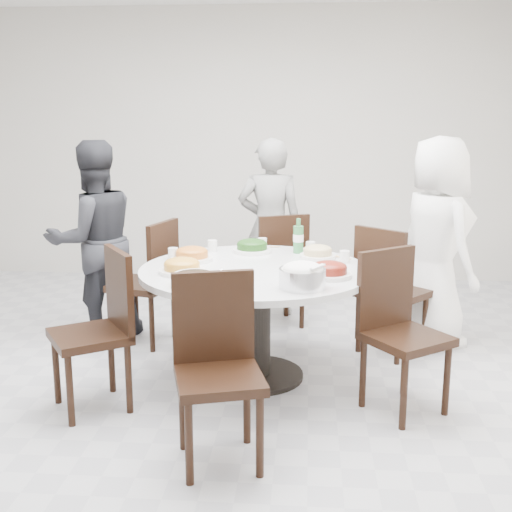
# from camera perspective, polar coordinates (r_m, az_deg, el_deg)

# --- Properties ---
(floor) EXTENTS (6.00, 6.00, 0.01)m
(floor) POSITION_cam_1_polar(r_m,az_deg,el_deg) (4.17, -4.77, -11.95)
(floor) COLOR #B7B8BD
(floor) RESTS_ON ground
(wall_back) EXTENTS (6.00, 0.01, 2.80)m
(wall_back) POSITION_cam_1_polar(r_m,az_deg,el_deg) (6.78, -0.82, 9.76)
(wall_back) COLOR beige
(wall_back) RESTS_ON ground
(dining_table) EXTENTS (1.50, 1.50, 0.75)m
(dining_table) POSITION_cam_1_polar(r_m,az_deg,el_deg) (4.25, -0.05, -6.02)
(dining_table) COLOR silver
(dining_table) RESTS_ON floor
(chair_ne) EXTENTS (0.59, 0.59, 0.95)m
(chair_ne) POSITION_cam_1_polar(r_m,az_deg,el_deg) (4.77, 12.11, -2.97)
(chair_ne) COLOR black
(chair_ne) RESTS_ON floor
(chair_n) EXTENTS (0.55, 0.55, 0.95)m
(chair_n) POSITION_cam_1_polar(r_m,az_deg,el_deg) (5.29, 1.73, -1.16)
(chair_n) COLOR black
(chair_n) RESTS_ON floor
(chair_nw) EXTENTS (0.52, 0.52, 0.95)m
(chair_nw) POSITION_cam_1_polar(r_m,az_deg,el_deg) (4.95, -10.07, -2.30)
(chair_nw) COLOR black
(chair_nw) RESTS_ON floor
(chair_sw) EXTENTS (0.58, 0.58, 0.95)m
(chair_sw) POSITION_cam_1_polar(r_m,az_deg,el_deg) (3.90, -14.59, -6.58)
(chair_sw) COLOR black
(chair_sw) RESTS_ON floor
(chair_s) EXTENTS (0.52, 0.52, 0.95)m
(chair_s) POSITION_cam_1_polar(r_m,az_deg,el_deg) (3.21, -3.30, -10.44)
(chair_s) COLOR black
(chair_s) RESTS_ON floor
(chair_se) EXTENTS (0.59, 0.59, 0.95)m
(chair_se) POSITION_cam_1_polar(r_m,az_deg,el_deg) (3.84, 13.23, -6.81)
(chair_se) COLOR black
(chair_se) RESTS_ON floor
(diner_right) EXTENTS (0.77, 0.91, 1.57)m
(diner_right) POSITION_cam_1_polar(r_m,az_deg,el_deg) (4.97, 15.71, 1.15)
(diner_right) COLOR white
(diner_right) RESTS_ON floor
(diner_middle) EXTENTS (0.57, 0.38, 1.53)m
(diner_middle) POSITION_cam_1_polar(r_m,az_deg,el_deg) (5.54, 1.28, 2.55)
(diner_middle) COLOR black
(diner_middle) RESTS_ON floor
(diner_left) EXTENTS (0.95, 0.91, 1.54)m
(diner_left) POSITION_cam_1_polar(r_m,az_deg,el_deg) (5.13, -14.21, 1.36)
(diner_left) COLOR #222227
(diner_left) RESTS_ON floor
(dish_greens) EXTENTS (0.28, 0.28, 0.07)m
(dish_greens) POSITION_cam_1_polar(r_m,az_deg,el_deg) (4.61, -0.35, 0.78)
(dish_greens) COLOR white
(dish_greens) RESTS_ON dining_table
(dish_pale) EXTENTS (0.25, 0.25, 0.07)m
(dish_pale) POSITION_cam_1_polar(r_m,az_deg,el_deg) (4.44, 5.50, 0.22)
(dish_pale) COLOR white
(dish_pale) RESTS_ON dining_table
(dish_orange) EXTENTS (0.28, 0.28, 0.08)m
(dish_orange) POSITION_cam_1_polar(r_m,az_deg,el_deg) (4.37, -5.71, 0.07)
(dish_orange) COLOR white
(dish_orange) RESTS_ON dining_table
(dish_redbrown) EXTENTS (0.28, 0.28, 0.07)m
(dish_redbrown) POSITION_cam_1_polar(r_m,az_deg,el_deg) (3.94, 6.53, -1.37)
(dish_redbrown) COLOR white
(dish_redbrown) RESTS_ON dining_table
(dish_tofu) EXTENTS (0.29, 0.29, 0.07)m
(dish_tofu) POSITION_cam_1_polar(r_m,az_deg,el_deg) (4.03, -6.61, -1.01)
(dish_tofu) COLOR white
(dish_tofu) RESTS_ON dining_table
(rice_bowl) EXTENTS (0.27, 0.27, 0.11)m
(rice_bowl) POSITION_cam_1_polar(r_m,az_deg,el_deg) (3.67, 4.13, -1.99)
(rice_bowl) COLOR silver
(rice_bowl) RESTS_ON dining_table
(soup_bowl) EXTENTS (0.24, 0.24, 0.07)m
(soup_bowl) POSITION_cam_1_polar(r_m,az_deg,el_deg) (3.73, -5.49, -2.09)
(soup_bowl) COLOR white
(soup_bowl) RESTS_ON dining_table
(beverage_bottle) EXTENTS (0.07, 0.07, 0.25)m
(beverage_bottle) POSITION_cam_1_polar(r_m,az_deg,el_deg) (4.59, 3.78, 1.81)
(beverage_bottle) COLOR #2F773D
(beverage_bottle) RESTS_ON dining_table
(tea_cups) EXTENTS (0.07, 0.07, 0.08)m
(tea_cups) POSITION_cam_1_polar(r_m,az_deg,el_deg) (4.75, 1.03, 1.17)
(tea_cups) COLOR white
(tea_cups) RESTS_ON dining_table
(chopsticks) EXTENTS (0.24, 0.04, 0.01)m
(chopsticks) POSITION_cam_1_polar(r_m,az_deg,el_deg) (4.75, 0.92, 0.73)
(chopsticks) COLOR tan
(chopsticks) RESTS_ON dining_table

